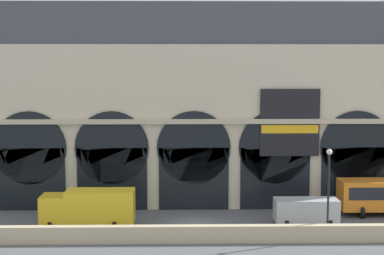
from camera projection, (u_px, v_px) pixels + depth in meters
name	position (u px, v px, depth m)	size (l,w,h in m)	color
ground_plane	(195.00, 224.00, 47.76)	(200.00, 200.00, 0.00)	#54565B
quay_parapet_wall	(197.00, 234.00, 42.88)	(90.00, 0.70, 1.29)	#BCAD8C
station_building	(194.00, 108.00, 54.29)	(45.95, 5.58, 18.83)	beige
box_truck_midwest	(89.00, 207.00, 46.56)	(7.50, 2.91, 3.12)	gold
van_mideast	(306.00, 210.00, 47.44)	(5.20, 2.48, 2.20)	#ADB2B7
street_lamp_quayside	(329.00, 182.00, 43.45)	(0.44, 0.44, 6.90)	black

